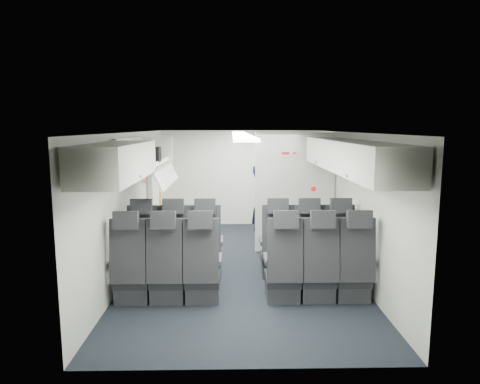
{
  "coord_description": "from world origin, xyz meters",
  "views": [
    {
      "loc": [
        -0.14,
        -6.68,
        2.24
      ],
      "look_at": [
        0.0,
        0.4,
        1.15
      ],
      "focal_mm": 32.0,
      "sensor_mm": 36.0,
      "label": 1
    }
  ],
  "objects_px": {
    "seat_row_mid": "(243,271)",
    "boarding_door": "(155,193)",
    "seat_row_front": "(241,251)",
    "galley_unit": "(281,185)",
    "flight_attendant": "(262,204)",
    "carry_on_bag": "(148,155)"
  },
  "relations": [
    {
      "from": "boarding_door",
      "to": "seat_row_mid",
      "type": "bearing_deg",
      "value": -61.23
    },
    {
      "from": "seat_row_mid",
      "to": "carry_on_bag",
      "type": "xyz_separation_m",
      "value": [
        -1.39,
        1.14,
        1.42
      ]
    },
    {
      "from": "boarding_door",
      "to": "flight_attendant",
      "type": "height_order",
      "value": "boarding_door"
    },
    {
      "from": "galley_unit",
      "to": "flight_attendant",
      "type": "distance_m",
      "value": 1.48
    },
    {
      "from": "boarding_door",
      "to": "carry_on_bag",
      "type": "bearing_deg",
      "value": -82.28
    },
    {
      "from": "galley_unit",
      "to": "seat_row_mid",
      "type": "bearing_deg",
      "value": -102.88
    },
    {
      "from": "seat_row_front",
      "to": "seat_row_mid",
      "type": "relative_size",
      "value": 1.0
    },
    {
      "from": "galley_unit",
      "to": "boarding_door",
      "type": "xyz_separation_m",
      "value": [
        -2.59,
        -1.17,
        0.0
      ]
    },
    {
      "from": "galley_unit",
      "to": "carry_on_bag",
      "type": "height_order",
      "value": "carry_on_bag"
    },
    {
      "from": "boarding_door",
      "to": "flight_attendant",
      "type": "bearing_deg",
      "value": -5.73
    },
    {
      "from": "seat_row_front",
      "to": "flight_attendant",
      "type": "distance_m",
      "value": 1.96
    },
    {
      "from": "galley_unit",
      "to": "carry_on_bag",
      "type": "relative_size",
      "value": 5.17
    },
    {
      "from": "seat_row_mid",
      "to": "boarding_door",
      "type": "relative_size",
      "value": 1.79
    },
    {
      "from": "flight_attendant",
      "to": "galley_unit",
      "type": "bearing_deg",
      "value": -16.8
    },
    {
      "from": "seat_row_mid",
      "to": "boarding_door",
      "type": "bearing_deg",
      "value": 118.77
    },
    {
      "from": "seat_row_mid",
      "to": "galley_unit",
      "type": "distance_m",
      "value": 4.3
    },
    {
      "from": "seat_row_front",
      "to": "galley_unit",
      "type": "relative_size",
      "value": 1.75
    },
    {
      "from": "seat_row_front",
      "to": "galley_unit",
      "type": "bearing_deg",
      "value": 73.72
    },
    {
      "from": "carry_on_bag",
      "to": "seat_row_front",
      "type": "bearing_deg",
      "value": -10.81
    },
    {
      "from": "seat_row_mid",
      "to": "galley_unit",
      "type": "relative_size",
      "value": 1.75
    },
    {
      "from": "seat_row_front",
      "to": "galley_unit",
      "type": "xyz_separation_m",
      "value": [
        0.95,
        3.25,
        0.55
      ]
    },
    {
      "from": "galley_unit",
      "to": "seat_row_front",
      "type": "bearing_deg",
      "value": -106.28
    }
  ]
}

